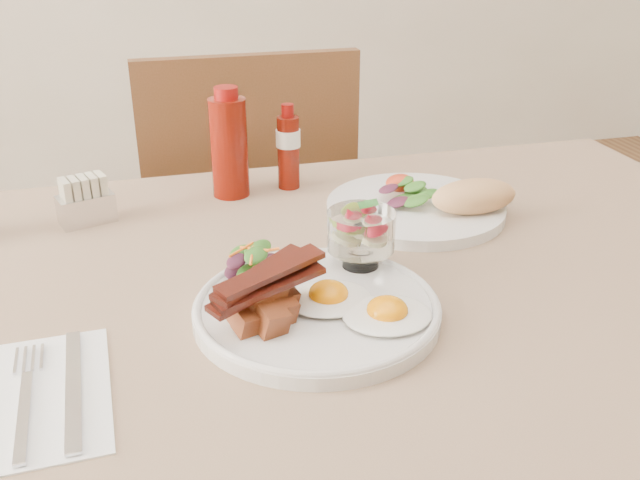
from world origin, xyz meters
TOP-DOWN VIEW (x-y plane):
  - table at (0.00, 0.00)m, footprint 1.33×0.88m
  - chair_far at (0.00, 0.66)m, footprint 0.42×0.42m
  - main_plate at (-0.04, -0.07)m, footprint 0.28×0.28m
  - fried_eggs at (0.00, -0.10)m, footprint 0.16×0.15m
  - bacon_potato_pile at (-0.10, -0.09)m, footprint 0.14×0.10m
  - side_salad at (-0.09, 0.01)m, footprint 0.08×0.07m
  - fruit_cup at (0.04, 0.01)m, footprint 0.08×0.08m
  - second_plate at (0.20, 0.17)m, footprint 0.27×0.27m
  - ketchup_bottle at (-0.07, 0.33)m, footprint 0.06×0.06m
  - hot_sauce_bottle at (0.03, 0.33)m, footprint 0.05×0.05m
  - sugar_caddy at (-0.29, 0.27)m, footprint 0.09×0.06m
  - napkin_cutlery at (-0.32, -0.14)m, footprint 0.12×0.21m

SIDE VIEW (x-z plane):
  - chair_far at x=0.00m, z-range 0.06..0.99m
  - table at x=0.00m, z-range 0.29..1.04m
  - napkin_cutlery at x=-0.32m, z-range 0.75..0.76m
  - main_plate at x=-0.04m, z-range 0.75..0.77m
  - second_plate at x=0.20m, z-range 0.74..0.80m
  - fried_eggs at x=0.00m, z-range 0.76..0.79m
  - sugar_caddy at x=-0.29m, z-range 0.75..0.82m
  - side_salad at x=-0.09m, z-range 0.77..0.81m
  - bacon_potato_pile at x=-0.10m, z-range 0.77..0.83m
  - fruit_cup at x=0.04m, z-range 0.77..0.86m
  - hot_sauce_bottle at x=0.03m, z-range 0.75..0.89m
  - ketchup_bottle at x=-0.07m, z-range 0.75..0.92m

